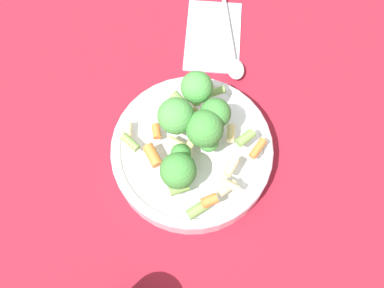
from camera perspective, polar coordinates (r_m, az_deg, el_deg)
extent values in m
plane|color=maroon|center=(0.64, 0.00, -1.67)|extent=(3.00, 3.00, 0.00)
cylinder|color=silver|center=(0.62, 0.00, -1.13)|extent=(0.22, 0.22, 0.03)
torus|color=silver|center=(0.61, 0.00, -0.56)|extent=(0.22, 0.22, 0.01)
cylinder|color=#8CB766|center=(0.59, 2.08, -0.40)|extent=(0.01, 0.01, 0.01)
sphere|color=#479342|center=(0.58, 2.14, 0.25)|extent=(0.03, 0.03, 0.03)
cylinder|color=#8CB766|center=(0.59, 0.58, 5.89)|extent=(0.01, 0.01, 0.02)
sphere|color=#479342|center=(0.57, 0.61, 7.22)|extent=(0.04, 0.04, 0.04)
cylinder|color=#8CB766|center=(0.59, -1.26, -1.92)|extent=(0.01, 0.01, 0.01)
sphere|color=#3D8438|center=(0.57, -1.29, -1.36)|extent=(0.03, 0.03, 0.03)
cylinder|color=#8CB766|center=(0.58, 2.87, 2.87)|extent=(0.01, 0.01, 0.02)
sphere|color=#3D8438|center=(0.56, 2.98, 3.90)|extent=(0.04, 0.04, 0.04)
cylinder|color=#8CB766|center=(0.58, 1.52, 0.71)|extent=(0.02, 0.02, 0.02)
sphere|color=#3D8438|center=(0.55, 1.61, 1.97)|extent=(0.05, 0.05, 0.05)
cylinder|color=#8CB766|center=(0.58, 1.54, 0.63)|extent=(0.01, 0.01, 0.02)
sphere|color=#479342|center=(0.56, 1.60, 1.55)|extent=(0.04, 0.04, 0.04)
cylinder|color=#8CB766|center=(0.58, -1.85, 2.46)|extent=(0.02, 0.02, 0.02)
sphere|color=#479342|center=(0.55, -1.94, 3.76)|extent=(0.05, 0.05, 0.05)
cylinder|color=#8CB766|center=(0.58, -1.69, -4.32)|extent=(0.02, 0.02, 0.02)
sphere|color=#3D8438|center=(0.55, -1.77, -3.40)|extent=(0.05, 0.05, 0.05)
cylinder|color=orange|center=(0.59, 8.34, -0.56)|extent=(0.03, 0.01, 0.01)
cylinder|color=beige|center=(0.56, 4.49, -5.61)|extent=(0.03, 0.02, 0.01)
cylinder|color=orange|center=(0.62, 0.31, 7.02)|extent=(0.02, 0.01, 0.01)
cylinder|color=beige|center=(0.56, 4.69, -3.32)|extent=(0.03, 0.01, 0.01)
cylinder|color=#729E4C|center=(0.57, 0.75, -8.28)|extent=(0.03, 0.02, 0.01)
cylinder|color=orange|center=(0.60, -4.57, 1.64)|extent=(0.02, 0.02, 0.01)
cylinder|color=#729E4C|center=(0.58, 6.79, 0.77)|extent=(0.03, 0.02, 0.01)
cylinder|color=orange|center=(0.55, 2.24, -7.20)|extent=(0.02, 0.02, 0.01)
cylinder|color=#729E4C|center=(0.61, 2.96, 6.61)|extent=(0.03, 0.02, 0.01)
cylinder|color=beige|center=(0.60, 4.97, 1.36)|extent=(0.02, 0.02, 0.01)
cylinder|color=beige|center=(0.58, -0.08, 0.72)|extent=(0.03, 0.02, 0.01)
cylinder|color=#729E4C|center=(0.59, 2.57, 4.28)|extent=(0.02, 0.03, 0.01)
cylinder|color=beige|center=(0.58, -2.16, 0.10)|extent=(0.02, 0.03, 0.01)
cylinder|color=#729E4C|center=(0.59, -7.85, 0.21)|extent=(0.01, 0.03, 0.01)
cylinder|color=orange|center=(0.58, -5.02, -1.46)|extent=(0.03, 0.03, 0.01)
cylinder|color=#729E4C|center=(0.60, -1.78, 5.65)|extent=(0.02, 0.02, 0.01)
cylinder|color=beige|center=(0.60, -0.41, 3.63)|extent=(0.03, 0.02, 0.01)
cylinder|color=#729E4C|center=(0.60, -1.06, 3.80)|extent=(0.01, 0.02, 0.01)
cylinder|color=#729E4C|center=(0.56, -1.67, -5.63)|extent=(0.03, 0.02, 0.01)
cylinder|color=beige|center=(0.56, 4.72, -5.16)|extent=(0.01, 0.03, 0.01)
cylinder|color=beige|center=(0.61, -8.11, 1.50)|extent=(0.03, 0.02, 0.01)
cube|color=#B2BCC6|center=(0.73, 2.69, 13.59)|extent=(0.16, 0.14, 0.01)
cylinder|color=silver|center=(0.74, 4.57, 15.06)|extent=(0.10, 0.10, 0.01)
ellipsoid|color=silver|center=(0.69, 5.55, 9.46)|extent=(0.04, 0.04, 0.01)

